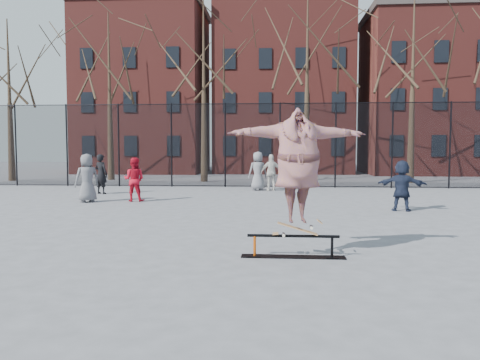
# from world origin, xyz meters

# --- Properties ---
(ground) EXTENTS (100.00, 100.00, 0.00)m
(ground) POSITION_xyz_m (0.00, 0.00, 0.00)
(ground) COLOR #5C5C61
(skate_rail) EXTENTS (1.80, 0.27, 0.40)m
(skate_rail) POSITION_xyz_m (1.33, -1.18, 0.15)
(skate_rail) COLOR black
(skate_rail) RESTS_ON ground
(skateboard) EXTENTS (0.77, 0.18, 0.09)m
(skateboard) POSITION_xyz_m (1.40, -1.18, 0.44)
(skateboard) COLOR #A36E41
(skateboard) RESTS_ON skate_rail
(skater) EXTENTS (2.49, 1.04, 1.96)m
(skater) POSITION_xyz_m (1.40, -1.18, 1.47)
(skater) COLOR #483688
(skater) RESTS_ON skateboard
(bystander_grey) EXTENTS (0.98, 0.93, 1.68)m
(bystander_grey) POSITION_xyz_m (-5.49, 6.44, 0.84)
(bystander_grey) COLOR #5A5B5F
(bystander_grey) RESTS_ON ground
(bystander_black) EXTENTS (0.69, 0.58, 1.62)m
(bystander_black) POSITION_xyz_m (-6.10, 9.33, 0.81)
(bystander_black) COLOR black
(bystander_black) RESTS_ON ground
(bystander_red) EXTENTS (0.77, 0.61, 1.54)m
(bystander_red) POSITION_xyz_m (-3.94, 6.82, 0.77)
(bystander_red) COLOR red
(bystander_red) RESTS_ON ground
(bystander_white) EXTENTS (0.98, 0.51, 1.60)m
(bystander_white) POSITION_xyz_m (0.83, 11.22, 0.80)
(bystander_white) COLOR beige
(bystander_white) RESTS_ON ground
(bystander_navy) EXTENTS (1.48, 0.81, 1.52)m
(bystander_navy) POSITION_xyz_m (4.77, 5.00, 0.76)
(bystander_navy) COLOR #1C2338
(bystander_navy) RESTS_ON ground
(bystander_extra) EXTENTS (0.97, 0.79, 1.71)m
(bystander_extra) POSITION_xyz_m (0.23, 11.37, 0.86)
(bystander_extra) COLOR slate
(bystander_extra) RESTS_ON ground
(fence) EXTENTS (34.03, 0.07, 4.00)m
(fence) POSITION_xyz_m (-0.01, 13.00, 2.05)
(fence) COLOR black
(fence) RESTS_ON ground
(tree_row) EXTENTS (33.66, 7.46, 10.67)m
(tree_row) POSITION_xyz_m (-0.25, 17.15, 7.36)
(tree_row) COLOR black
(tree_row) RESTS_ON ground
(rowhouses) EXTENTS (29.00, 7.00, 13.00)m
(rowhouses) POSITION_xyz_m (0.72, 26.00, 6.06)
(rowhouses) COLOR #5B221D
(rowhouses) RESTS_ON ground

